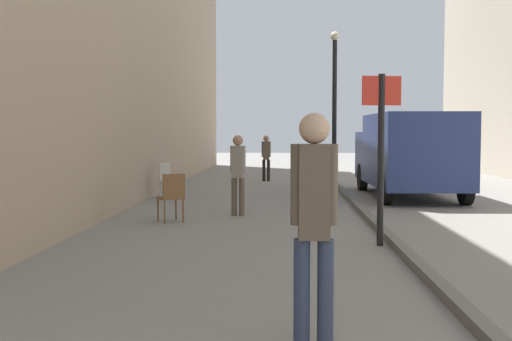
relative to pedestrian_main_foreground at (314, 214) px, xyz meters
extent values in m
plane|color=gray|center=(-0.12, 8.30, -1.08)|extent=(80.00, 80.00, 0.00)
cube|color=#615F5B|center=(1.46, 8.30, -1.02)|extent=(0.16, 40.00, 0.12)
cylinder|color=#2D3851|center=(0.09, 0.00, -0.64)|extent=(0.13, 0.13, 0.88)
cylinder|color=#2D3851|center=(-0.09, 0.00, -0.64)|extent=(0.13, 0.13, 0.88)
cube|color=brown|center=(0.00, 0.00, 0.17)|extent=(0.25, 0.21, 0.75)
cylinder|color=brown|center=(0.13, 0.00, 0.23)|extent=(0.11, 0.11, 0.64)
cylinder|color=brown|center=(-0.13, 0.00, 0.23)|extent=(0.11, 0.11, 0.64)
sphere|color=tan|center=(0.00, 0.00, 0.67)|extent=(0.24, 0.24, 0.24)
cylinder|color=brown|center=(-1.25, 8.05, -0.69)|extent=(0.12, 0.12, 0.78)
cylinder|color=brown|center=(-1.09, 8.00, -0.69)|extent=(0.12, 0.12, 0.78)
cube|color=gray|center=(-1.17, 8.03, 0.03)|extent=(0.26, 0.23, 0.67)
cylinder|color=gray|center=(-1.28, 8.05, 0.08)|extent=(0.09, 0.09, 0.57)
cylinder|color=gray|center=(-1.05, 8.00, 0.08)|extent=(0.09, 0.09, 0.57)
sphere|color=#9E755B|center=(-1.17, 8.03, 0.47)|extent=(0.22, 0.22, 0.22)
cylinder|color=black|center=(-0.90, 17.36, -0.70)|extent=(0.11, 0.11, 0.76)
cylinder|color=black|center=(-0.74, 17.36, -0.70)|extent=(0.11, 0.11, 0.76)
cube|color=brown|center=(-0.82, 17.36, 0.00)|extent=(0.21, 0.18, 0.65)
cylinder|color=brown|center=(-0.94, 17.36, 0.05)|extent=(0.09, 0.09, 0.55)
cylinder|color=brown|center=(-0.71, 17.36, 0.05)|extent=(0.09, 0.09, 0.55)
sphere|color=#9E755B|center=(-0.82, 17.36, 0.42)|extent=(0.21, 0.21, 0.21)
cube|color=navy|center=(3.13, 11.39, 0.19)|extent=(2.17, 3.93, 1.86)
cube|color=navy|center=(3.07, 14.09, -0.05)|extent=(2.12, 1.56, 1.40)
cube|color=black|center=(3.06, 14.62, 0.26)|extent=(1.75, 0.08, 0.61)
cylinder|color=black|center=(2.13, 13.92, -0.68)|extent=(0.24, 0.80, 0.80)
cylinder|color=black|center=(4.02, 13.96, -0.68)|extent=(0.24, 0.80, 0.80)
cylinder|color=black|center=(2.22, 10.13, -0.68)|extent=(0.24, 0.80, 0.80)
cylinder|color=black|center=(4.11, 10.17, -0.68)|extent=(0.24, 0.80, 0.80)
cylinder|color=black|center=(1.24, 4.65, 0.22)|extent=(0.10, 0.10, 2.60)
cube|color=red|center=(1.24, 4.65, 1.27)|extent=(0.60, 0.12, 0.44)
cylinder|color=black|center=(1.33, 14.37, 1.17)|extent=(0.14, 0.14, 4.50)
sphere|color=beige|center=(1.33, 14.37, 3.54)|extent=(0.28, 0.28, 0.28)
cylinder|color=#B7B2A8|center=(-2.86, 11.20, -0.86)|extent=(0.04, 0.04, 0.45)
cylinder|color=#B7B2A8|center=(-3.02, 10.87, -0.86)|extent=(0.04, 0.04, 0.45)
cylinder|color=#B7B2A8|center=(-3.19, 11.37, -0.86)|extent=(0.04, 0.04, 0.45)
cylinder|color=#B7B2A8|center=(-3.36, 11.03, -0.86)|extent=(0.04, 0.04, 0.45)
cube|color=#B7B2A8|center=(-3.11, 11.12, -0.61)|extent=(0.59, 0.59, 0.04)
cube|color=#B7B2A8|center=(-3.29, 11.21, -0.37)|extent=(0.23, 0.41, 0.45)
cylinder|color=brown|center=(-2.66, 7.12, -0.86)|extent=(0.04, 0.04, 0.45)
cylinder|color=brown|center=(-2.34, 7.31, -0.86)|extent=(0.04, 0.04, 0.45)
cylinder|color=brown|center=(-2.47, 6.80, -0.86)|extent=(0.04, 0.04, 0.45)
cylinder|color=brown|center=(-2.15, 6.99, -0.86)|extent=(0.04, 0.04, 0.45)
cube|color=brown|center=(-2.40, 7.05, -0.61)|extent=(0.60, 0.60, 0.04)
cube|color=brown|center=(-2.30, 6.88, -0.37)|extent=(0.40, 0.26, 0.45)
camera|label=1|loc=(-0.25, -4.98, 0.64)|focal=44.43mm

